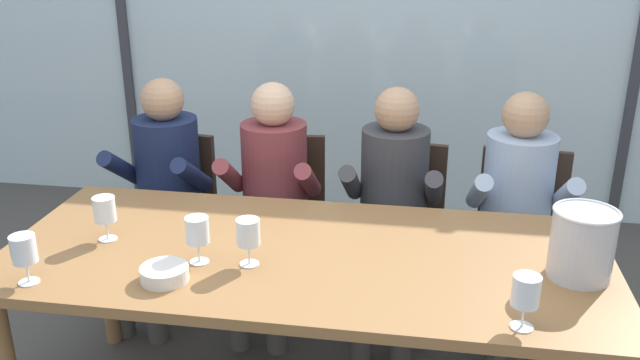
{
  "coord_description": "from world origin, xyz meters",
  "views": [
    {
      "loc": [
        0.42,
        -2.2,
        1.9
      ],
      "look_at": [
        0.0,
        0.35,
        0.91
      ],
      "focal_mm": 38.12,
      "sensor_mm": 36.0,
      "label": 1
    }
  ],
  "objects": [
    {
      "name": "wine_glass_near_bucket",
      "position": [
        -0.36,
        -0.14,
        0.88
      ],
      "size": [
        0.08,
        0.08,
        0.17
      ],
      "color": "silver",
      "rests_on": "dining_table"
    },
    {
      "name": "person_pale_blue_shirt",
      "position": [
        0.85,
        0.76,
        0.68
      ],
      "size": [
        0.48,
        0.62,
        1.19
      ],
      "rotation": [
        0.0,
        0.0,
        0.05
      ],
      "color": "#9EB2D1",
      "rests_on": "ground"
    },
    {
      "name": "wine_glass_spare_empty",
      "position": [
        -0.17,
        -0.13,
        0.87
      ],
      "size": [
        0.08,
        0.08,
        0.17
      ],
      "color": "silver",
      "rests_on": "dining_table"
    },
    {
      "name": "hillside_vineyard",
      "position": [
        0.0,
        6.32,
        0.73
      ],
      "size": [
        13.43,
        2.4,
        1.47
      ],
      "primitive_type": "cube",
      "color": "#477A38",
      "rests_on": "ground"
    },
    {
      "name": "person_charcoal_jacket",
      "position": [
        0.28,
        0.76,
        0.68
      ],
      "size": [
        0.47,
        0.62,
        1.19
      ],
      "rotation": [
        0.0,
        0.0,
        -0.02
      ],
      "color": "#38383D",
      "rests_on": "ground"
    },
    {
      "name": "wine_glass_center_pour",
      "position": [
        -0.76,
        -0.02,
        0.87
      ],
      "size": [
        0.08,
        0.08,
        0.17
      ],
      "color": "silver",
      "rests_on": "dining_table"
    },
    {
      "name": "chair_center",
      "position": [
        0.31,
        0.92,
        0.51
      ],
      "size": [
        0.48,
        0.48,
        0.87
      ],
      "rotation": [
        0.0,
        0.0,
        -0.1
      ],
      "color": "#332319",
      "rests_on": "ground"
    },
    {
      "name": "dining_table",
      "position": [
        0.0,
        0.0,
        0.68
      ],
      "size": [
        2.23,
        0.97,
        0.76
      ],
      "color": "olive",
      "rests_on": "ground"
    },
    {
      "name": "wine_glass_by_right_taster",
      "position": [
        -0.87,
        -0.38,
        0.88
      ],
      "size": [
        0.08,
        0.08,
        0.17
      ],
      "color": "silver",
      "rests_on": "dining_table"
    },
    {
      "name": "window_mullion_left",
      "position": [
        -1.67,
        2.22,
        1.3
      ],
      "size": [
        0.06,
        0.06,
        2.6
      ],
      "primitive_type": "cube",
      "color": "#38383D",
      "rests_on": "ground"
    },
    {
      "name": "window_glass_panel",
      "position": [
        0.0,
        2.24,
        1.3
      ],
      "size": [
        7.43,
        0.03,
        2.6
      ],
      "primitive_type": "cube",
      "color": "silver",
      "rests_on": "ground"
    },
    {
      "name": "person_maroon_top",
      "position": [
        -0.31,
        0.76,
        0.68
      ],
      "size": [
        0.46,
        0.61,
        1.19
      ],
      "rotation": [
        0.0,
        0.0,
        -0.0
      ],
      "color": "brown",
      "rests_on": "ground"
    },
    {
      "name": "ice_bucket_primary",
      "position": [
        0.96,
        -0.03,
        0.88
      ],
      "size": [
        0.22,
        0.22,
        0.25
      ],
      "color": "#B7B7BC",
      "rests_on": "dining_table"
    },
    {
      "name": "chair_near_curtain",
      "position": [
        -0.88,
        0.88,
        0.51
      ],
      "size": [
        0.49,
        0.49,
        0.87
      ],
      "rotation": [
        0.0,
        0.0,
        -0.13
      ],
      "color": "#332319",
      "rests_on": "ground"
    },
    {
      "name": "wine_glass_by_left_taster",
      "position": [
        0.74,
        -0.39,
        0.87
      ],
      "size": [
        0.08,
        0.08,
        0.17
      ],
      "color": "silver",
      "rests_on": "dining_table"
    },
    {
      "name": "person_navy_polo",
      "position": [
        -0.86,
        0.76,
        0.68
      ],
      "size": [
        0.49,
        0.63,
        1.19
      ],
      "rotation": [
        0.0,
        0.0,
        -0.1
      ],
      "color": "#192347",
      "rests_on": "ground"
    },
    {
      "name": "chair_right_of_center",
      "position": [
        0.89,
        0.9,
        0.51
      ],
      "size": [
        0.48,
        0.48,
        0.87
      ],
      "rotation": [
        0.0,
        0.0,
        -0.08
      ],
      "color": "#332319",
      "rests_on": "ground"
    },
    {
      "name": "tasting_bowl",
      "position": [
        -0.43,
        -0.29,
        0.78
      ],
      "size": [
        0.16,
        0.16,
        0.05
      ],
      "primitive_type": "cylinder",
      "color": "silver",
      "rests_on": "dining_table"
    },
    {
      "name": "chair_left_of_center",
      "position": [
        -0.29,
        0.93,
        0.51
      ],
      "size": [
        0.49,
        0.49,
        0.87
      ],
      "rotation": [
        0.0,
        0.0,
        0.12
      ],
      "color": "#332319",
      "rests_on": "ground"
    },
    {
      "name": "ground",
      "position": [
        0.0,
        1.0,
        0.0
      ],
      "size": [
        14.0,
        14.0,
        0.0
      ],
      "primitive_type": "plane",
      "color": "#4C4742"
    }
  ]
}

